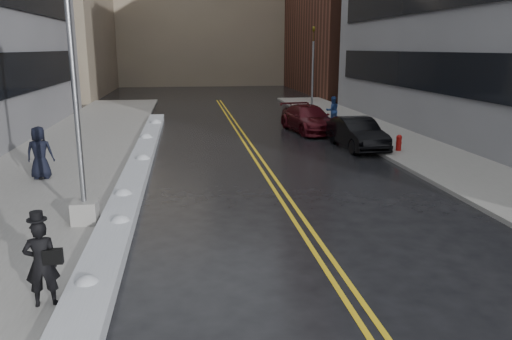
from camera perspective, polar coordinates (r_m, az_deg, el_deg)
name	(u,v)px	position (r m, az deg, el deg)	size (l,w,h in m)	color
ground	(214,250)	(12.11, -4.85, -9.11)	(160.00, 160.00, 0.00)	black
sidewalk_west	(61,162)	(22.25, -21.37, 0.83)	(5.50, 50.00, 0.15)	gray
sidewalk_east	(419,151)	(24.08, 18.12, 2.03)	(4.00, 50.00, 0.15)	gray
lane_line_left	(254,158)	(21.85, -0.24, 1.38)	(0.12, 50.00, 0.01)	gold
lane_line_right	(261,158)	(21.89, 0.54, 1.40)	(0.12, 50.00, 0.01)	gold
snow_ridge	(138,169)	(19.76, -13.35, 0.16)	(0.90, 30.00, 0.34)	silver
building_west_far	(31,4)	(57.29, -24.29, 16.94)	(14.00, 22.00, 18.00)	gray
building_far	(201,0)	(71.47, -6.34, 18.77)	(36.00, 16.00, 22.00)	gray
lamppost	(78,135)	(13.60, -19.63, 3.81)	(0.65, 0.65, 7.62)	gray
fire_hydrant	(399,142)	(23.57, 16.01, 3.11)	(0.26, 0.26, 0.73)	maroon
traffic_signal	(313,67)	(36.31, 6.50, 11.66)	(0.16, 0.20, 6.00)	gray
pedestrian_fedora	(41,263)	(9.83, -23.31, -9.77)	(0.59, 0.39, 1.62)	black
pedestrian_c	(40,153)	(19.25, -23.48, 1.83)	(0.92, 0.60, 1.88)	black
pedestrian_east	(333,111)	(30.78, 8.74, 6.73)	(0.83, 0.64, 1.70)	navy
car_black	(357,133)	(24.27, 11.46, 4.12)	(1.57, 4.49, 1.48)	black
car_maroon	(309,119)	(28.81, 6.02, 5.83)	(2.10, 5.16, 1.50)	#440A11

